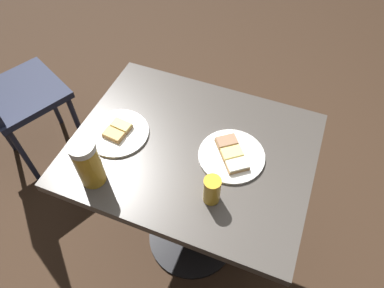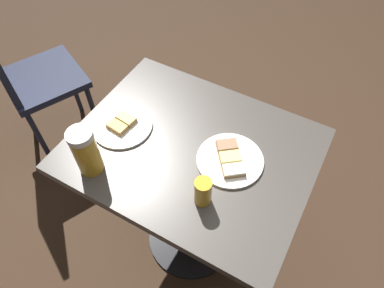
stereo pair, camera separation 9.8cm
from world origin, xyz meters
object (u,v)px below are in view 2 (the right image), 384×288
(beer_mug, at_px, (85,150))
(plate_near, at_px, (230,159))
(plate_far, at_px, (122,125))
(beer_glass_small, at_px, (203,192))
(cafe_chair, at_px, (27,75))

(beer_mug, bearing_deg, plate_near, -58.05)
(plate_far, xyz_separation_m, beer_mug, (-0.19, -0.01, 0.08))
(beer_glass_small, xyz_separation_m, cafe_chair, (0.30, 1.17, -0.28))
(plate_near, distance_m, cafe_chair, 1.21)
(plate_near, height_order, plate_far, same)
(beer_glass_small, relative_size, cafe_chair, 0.11)
(plate_far, distance_m, beer_glass_small, 0.42)
(plate_near, relative_size, plate_far, 1.03)
(plate_far, xyz_separation_m, cafe_chair, (0.18, 0.77, -0.23))
(beer_mug, height_order, beer_glass_small, beer_mug)
(plate_far, xyz_separation_m, beer_glass_small, (-0.12, -0.39, 0.04))
(plate_far, bearing_deg, beer_mug, -175.85)
(beer_mug, distance_m, cafe_chair, 0.92)
(beer_mug, bearing_deg, beer_glass_small, -79.69)
(plate_near, relative_size, cafe_chair, 0.24)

